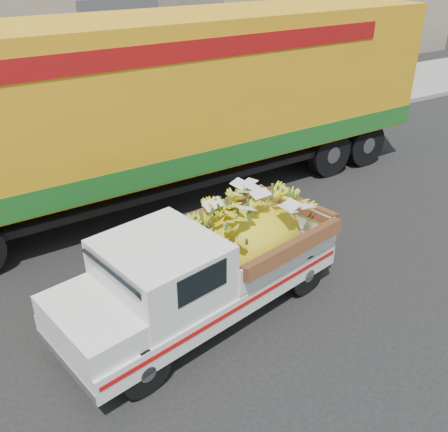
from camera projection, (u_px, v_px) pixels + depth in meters
ground at (236, 279)px, 8.42m from camera, size 100.00×100.00×0.00m
curb at (113, 162)px, 12.79m from camera, size 60.00×0.25×0.15m
sidewalk at (87, 138)px, 14.36m from camera, size 60.00×4.00×0.14m
pickup_truck at (218, 260)px, 7.43m from camera, size 4.59×2.38×1.53m
semi_trailer at (179, 101)px, 10.32m from camera, size 12.02×2.84×3.80m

